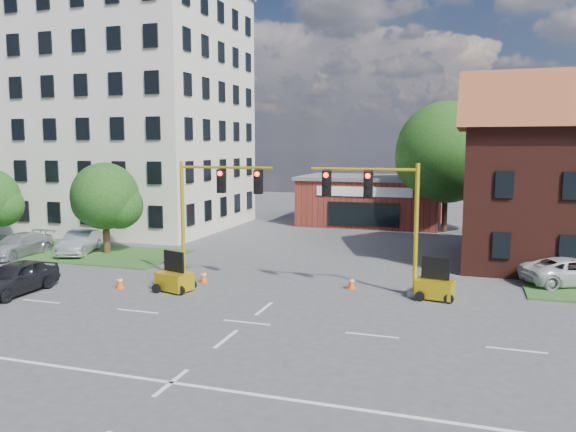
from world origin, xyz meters
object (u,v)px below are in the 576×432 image
object	(u,v)px
signal_mast_west	(211,206)
trailer_west	(174,279)
trailer_east	(435,287)
pickup_white	(572,272)
signal_mast_east	(381,212)
sedan_dark	(15,278)

from	to	relation	value
signal_mast_west	trailer_west	distance (m)	4.27
trailer_east	pickup_white	size ratio (longest dim) A/B	0.37
trailer_east	pickup_white	world-z (taller)	trailer_east
signal_mast_west	signal_mast_east	size ratio (longest dim) A/B	1.00
signal_mast_west	sedan_dark	distance (m)	9.87
trailer_west	sedan_dark	bearing A→B (deg)	-140.90
signal_mast_west	sedan_dark	xyz separation A→B (m)	(-7.74, -5.26, -3.14)
trailer_west	signal_mast_west	bearing A→B (deg)	90.83
pickup_white	sedan_dark	world-z (taller)	sedan_dark
signal_mast_west	signal_mast_east	xyz separation A→B (m)	(8.71, 0.00, 0.00)
sedan_dark	signal_mast_west	bearing A→B (deg)	32.90
trailer_east	signal_mast_east	bearing A→B (deg)	-174.91
pickup_white	sedan_dark	xyz separation A→B (m)	(-25.46, -9.89, 0.09)
signal_mast_west	pickup_white	distance (m)	18.60
signal_mast_east	sedan_dark	xyz separation A→B (m)	(-16.45, -5.26, -3.14)
sedan_dark	trailer_west	bearing A→B (deg)	19.93
signal_mast_west	pickup_white	size ratio (longest dim) A/B	1.24
signal_mast_east	trailer_east	distance (m)	4.22
signal_mast_west	sedan_dark	world-z (taller)	signal_mast_west
signal_mast_east	sedan_dark	size ratio (longest dim) A/B	1.36
trailer_west	sedan_dark	size ratio (longest dim) A/B	0.42
signal_mast_east	trailer_west	bearing A→B (deg)	-164.92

